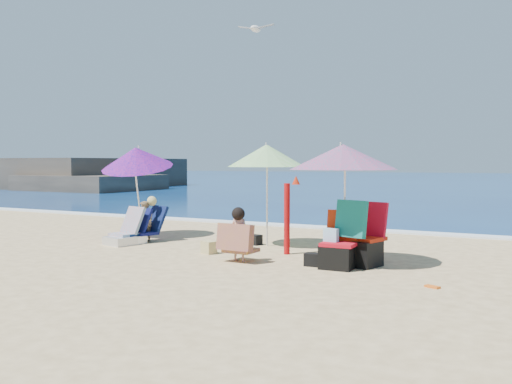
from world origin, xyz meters
The scene contains 19 objects.
ground centered at (0.00, 0.00, 0.00)m, with size 120.00×120.00×0.00m.
sea centered at (0.00, 45.00, -0.05)m, with size 120.00×80.00×0.12m.
foam centered at (0.00, 5.10, 0.02)m, with size 120.00×0.50×0.04m.
headland centered at (-27.29, 19.73, 0.57)m, with size 20.50×11.50×2.60m.
umbrella_turquoise centered at (1.50, 0.55, 1.72)m, with size 2.11×2.11×1.96m.
umbrella_striped centered at (-0.48, 1.78, 1.77)m, with size 1.87×1.87×2.02m.
umbrella_blue centered at (-3.61, 1.65, 1.74)m, with size 1.93×1.97×2.13m.
furled_umbrella centered at (0.30, 1.11, 0.77)m, with size 0.25×0.35×1.40m.
chair_navy centered at (-3.07, 0.87, 0.19)m, with size 0.60×0.73×0.70m.
chair_rainbow centered at (-3.11, 0.66, 0.20)m, with size 0.66×0.84×0.74m.
camp_chair_left centered at (1.55, 0.23, 0.27)m, with size 0.54×0.53×0.89m.
camp_chair_right centered at (1.77, 0.57, 0.38)m, with size 0.85×0.86×1.06m.
person_center centered at (-0.10, 0.00, 0.44)m, with size 0.62×0.53×0.90m.
person_left centered at (-2.96, 1.18, 0.43)m, with size 0.70×0.81×0.94m.
bag_black_a centered at (-0.78, 1.82, 0.10)m, with size 0.31×0.25×0.20m.
bag_tan centered at (-0.98, 0.48, 0.11)m, with size 0.31×0.27×0.22m.
bag_black_b centered at (1.14, 0.22, 0.10)m, with size 0.28×0.20×0.20m.
orange_item centered at (3.10, -0.48, 0.01)m, with size 0.22×0.16×0.03m.
seagull centered at (-1.04, 2.37, 4.38)m, with size 0.77×0.37×0.13m.
Camera 1 is at (4.48, -7.97, 1.63)m, focal length 39.51 mm.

